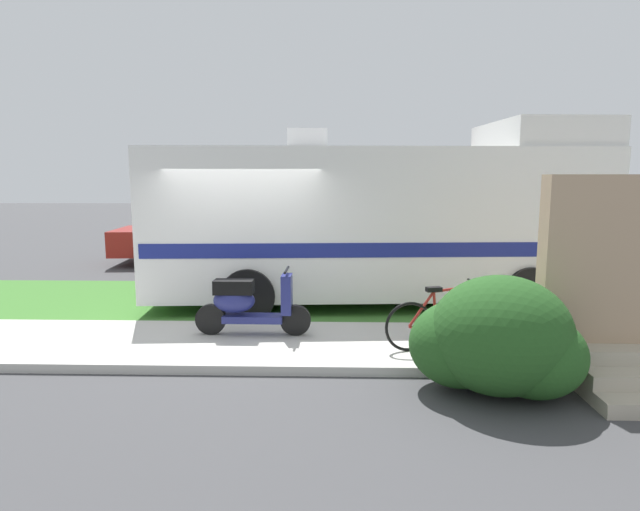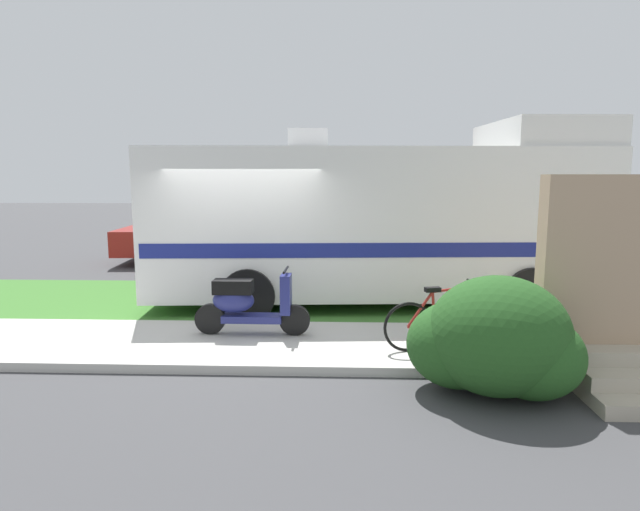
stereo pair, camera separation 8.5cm
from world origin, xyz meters
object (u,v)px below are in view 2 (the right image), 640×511
Objects in this scene: bicycle at (445,322)px; pickup_truck_near at (241,228)px; motorhome_rv at (379,219)px; bottle_green at (610,333)px; scooter at (248,303)px.

pickup_truck_near is at bearing 117.92° from bicycle.
pickup_truck_near is (-3.49, 4.80, -0.64)m from motorhome_rv.
bottle_green is at bearing -40.89° from motorhome_rv.
bottle_green is at bearing -48.71° from pickup_truck_near.
motorhome_rv is 1.48× the size of pickup_truck_near.
motorhome_rv reaches higher than bicycle.
scooter reaches higher than bicycle.
motorhome_rv is at bearing 102.20° from bicycle.
scooter is at bearing 178.41° from bottle_green.
scooter is at bearing -129.66° from motorhome_rv.
bicycle is (0.66, -3.03, -1.10)m from motorhome_rv.
bottle_green is at bearing 10.25° from bicycle.
pickup_truck_near is (-4.15, 7.83, 0.46)m from bicycle.
bicycle is 8.87m from pickup_truck_near.
bottle_green is (6.50, -7.40, -0.72)m from pickup_truck_near.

